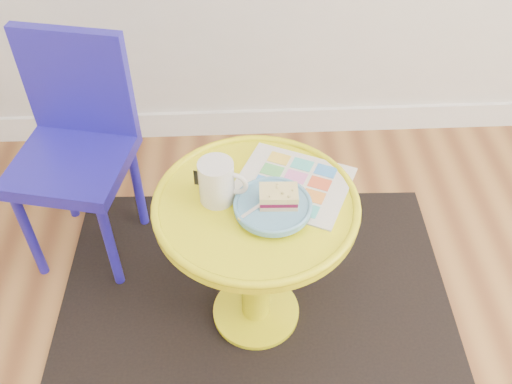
{
  "coord_description": "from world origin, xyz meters",
  "views": [
    {
      "loc": [
        -0.55,
        -0.02,
        1.61
      ],
      "look_at": [
        -0.5,
        1.03,
        0.57
      ],
      "focal_mm": 40.0,
      "sensor_mm": 36.0,
      "label": 1
    }
  ],
  "objects_px": {
    "mug": "(217,181)",
    "plate": "(273,206)",
    "chair": "(76,139)",
    "side_table": "(256,239)",
    "newspaper": "(292,184)"
  },
  "relations": [
    {
      "from": "side_table",
      "to": "chair",
      "type": "distance_m",
      "value": 0.68
    },
    {
      "from": "side_table",
      "to": "chair",
      "type": "height_order",
      "value": "chair"
    },
    {
      "from": "newspaper",
      "to": "mug",
      "type": "xyz_separation_m",
      "value": [
        -0.2,
        -0.04,
        0.06
      ]
    },
    {
      "from": "side_table",
      "to": "newspaper",
      "type": "distance_m",
      "value": 0.19
    },
    {
      "from": "side_table",
      "to": "newspaper",
      "type": "xyz_separation_m",
      "value": [
        0.1,
        0.07,
        0.15
      ]
    },
    {
      "from": "newspaper",
      "to": "mug",
      "type": "distance_m",
      "value": 0.22
    },
    {
      "from": "chair",
      "to": "mug",
      "type": "xyz_separation_m",
      "value": [
        0.46,
        -0.36,
        0.13
      ]
    },
    {
      "from": "plate",
      "to": "side_table",
      "type": "bearing_deg",
      "value": 140.27
    },
    {
      "from": "side_table",
      "to": "mug",
      "type": "relative_size",
      "value": 4.21
    },
    {
      "from": "chair",
      "to": "plate",
      "type": "xyz_separation_m",
      "value": [
        0.6,
        -0.41,
        0.09
      ]
    },
    {
      "from": "newspaper",
      "to": "plate",
      "type": "height_order",
      "value": "plate"
    },
    {
      "from": "mug",
      "to": "plate",
      "type": "relative_size",
      "value": 0.64
    },
    {
      "from": "chair",
      "to": "plate",
      "type": "height_order",
      "value": "chair"
    },
    {
      "from": "newspaper",
      "to": "plate",
      "type": "bearing_deg",
      "value": -96.52
    },
    {
      "from": "mug",
      "to": "plate",
      "type": "distance_m",
      "value": 0.16
    }
  ]
}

